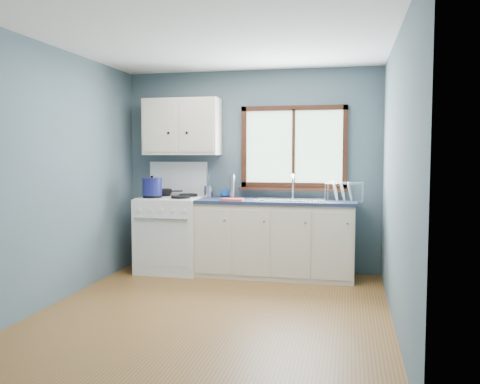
% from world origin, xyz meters
% --- Properties ---
extents(floor, '(3.20, 3.60, 0.02)m').
position_xyz_m(floor, '(0.00, 0.00, -0.01)').
color(floor, brown).
rests_on(floor, ground).
extents(ceiling, '(3.20, 3.60, 0.02)m').
position_xyz_m(ceiling, '(0.00, 0.00, 2.51)').
color(ceiling, white).
rests_on(ceiling, wall_back).
extents(wall_back, '(3.20, 0.02, 2.50)m').
position_xyz_m(wall_back, '(0.00, 1.81, 1.25)').
color(wall_back, '#4E6168').
rests_on(wall_back, ground).
extents(wall_front, '(3.20, 0.02, 2.50)m').
position_xyz_m(wall_front, '(0.00, -1.81, 1.25)').
color(wall_front, '#4E6168').
rests_on(wall_front, ground).
extents(wall_left, '(0.02, 3.60, 2.50)m').
position_xyz_m(wall_left, '(-1.61, 0.00, 1.25)').
color(wall_left, '#4E6168').
rests_on(wall_left, ground).
extents(wall_right, '(0.02, 3.60, 2.50)m').
position_xyz_m(wall_right, '(1.61, 0.00, 1.25)').
color(wall_right, '#4E6168').
rests_on(wall_right, ground).
extents(gas_range, '(0.76, 0.69, 1.36)m').
position_xyz_m(gas_range, '(-0.95, 1.47, 0.49)').
color(gas_range, white).
rests_on(gas_range, floor).
extents(base_cabinets, '(1.85, 0.60, 0.88)m').
position_xyz_m(base_cabinets, '(0.36, 1.49, 0.41)').
color(base_cabinets, beige).
rests_on(base_cabinets, floor).
extents(countertop, '(1.89, 0.64, 0.04)m').
position_xyz_m(countertop, '(0.36, 1.49, 0.90)').
color(countertop, '#1B243D').
rests_on(countertop, base_cabinets).
extents(sink, '(0.84, 0.46, 0.44)m').
position_xyz_m(sink, '(0.54, 1.49, 0.86)').
color(sink, silver).
rests_on(sink, countertop).
extents(window, '(1.36, 0.10, 1.03)m').
position_xyz_m(window, '(0.54, 1.77, 1.48)').
color(window, '#9EC6A8').
rests_on(window, wall_back).
extents(upper_cabinets, '(0.95, 0.35, 0.70)m').
position_xyz_m(upper_cabinets, '(-0.85, 1.63, 1.80)').
color(upper_cabinets, beige).
rests_on(upper_cabinets, wall_back).
extents(skillet, '(0.44, 0.36, 0.06)m').
position_xyz_m(skillet, '(-1.13, 1.62, 0.99)').
color(skillet, black).
rests_on(skillet, gas_range).
extents(stockpot, '(0.30, 0.30, 0.24)m').
position_xyz_m(stockpot, '(-1.13, 1.31, 1.07)').
color(stockpot, navy).
rests_on(stockpot, gas_range).
extents(utensil_crock, '(0.14, 0.14, 0.36)m').
position_xyz_m(utensil_crock, '(-0.53, 1.68, 0.99)').
color(utensil_crock, silver).
rests_on(utensil_crock, countertop).
extents(thermos, '(0.07, 0.07, 0.28)m').
position_xyz_m(thermos, '(-0.21, 1.65, 1.06)').
color(thermos, silver).
rests_on(thermos, countertop).
extents(soap_bottle, '(0.12, 0.12, 0.25)m').
position_xyz_m(soap_bottle, '(-0.32, 1.70, 1.04)').
color(soap_bottle, '#0F4AB0').
rests_on(soap_bottle, countertop).
extents(dish_towel, '(0.26, 0.19, 0.02)m').
position_xyz_m(dish_towel, '(-0.13, 1.32, 0.93)').
color(dish_towel, red).
rests_on(dish_towel, countertop).
extents(dish_rack, '(0.45, 0.36, 0.23)m').
position_xyz_m(dish_rack, '(1.15, 1.51, 0.98)').
color(dish_rack, silver).
rests_on(dish_rack, countertop).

